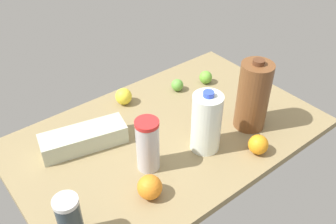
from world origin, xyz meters
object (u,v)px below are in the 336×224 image
object	(u,v)px
shaker_bottle	(70,220)
chocolate_milk_jug	(253,96)
milk_jug	(206,123)
lime_by_jug	(206,77)
tumbler_cup	(148,145)
orange_loose	(258,145)
lime_near_front	(177,85)
egg_carton	(84,138)
orange_far_back	(150,187)
lemon_beside_bowl	(124,96)

from	to	relation	value
shaker_bottle	chocolate_milk_jug	world-z (taller)	chocolate_milk_jug
milk_jug	lime_by_jug	bearing A→B (deg)	46.45
milk_jug	chocolate_milk_jug	world-z (taller)	chocolate_milk_jug
shaker_bottle	tumbler_cup	world-z (taller)	tumbler_cup
tumbler_cup	lime_by_jug	xyz separation A→B (cm)	(53.21, 27.41, -7.17)
milk_jug	orange_loose	world-z (taller)	milk_jug
lime_near_front	tumbler_cup	bearing A→B (deg)	-141.48
milk_jug	lime_by_jug	distance (cm)	45.46
milk_jug	tumbler_cup	size ratio (longest dim) A/B	1.23
egg_carton	chocolate_milk_jug	bearing A→B (deg)	-13.81
shaker_bottle	egg_carton	size ratio (longest dim) A/B	0.54
milk_jug	shaker_bottle	size ratio (longest dim) A/B	1.48
milk_jug	orange_far_back	bearing A→B (deg)	-168.31
milk_jug	lime_near_front	size ratio (longest dim) A/B	4.53
chocolate_milk_jug	milk_jug	bearing A→B (deg)	176.66
tumbler_cup	egg_carton	bearing A→B (deg)	117.96
chocolate_milk_jug	orange_far_back	distance (cm)	54.23
shaker_bottle	lemon_beside_bowl	distance (cm)	68.08
egg_carton	lime_by_jug	bearing A→B (deg)	16.74
chocolate_milk_jug	lime_by_jug	distance (cm)	36.29
milk_jug	shaker_bottle	distance (cm)	57.14
orange_loose	lime_near_front	size ratio (longest dim) A/B	1.34
shaker_bottle	lime_by_jug	world-z (taller)	shaker_bottle
orange_far_back	lime_near_front	distance (cm)	62.62
egg_carton	lime_by_jug	xyz separation A→B (cm)	(65.75, 3.79, -0.63)
shaker_bottle	lemon_beside_bowl	size ratio (longest dim) A/B	2.35
tumbler_cup	chocolate_milk_jug	xyz separation A→B (cm)	(45.51, -6.28, 3.91)
orange_far_back	lime_by_jug	bearing A→B (deg)	32.39
milk_jug	lemon_beside_bowl	world-z (taller)	milk_jug
chocolate_milk_jug	egg_carton	distance (cm)	66.12
egg_carton	lime_by_jug	size ratio (longest dim) A/B	5.24
chocolate_milk_jug	orange_far_back	bearing A→B (deg)	-174.76
egg_carton	lemon_beside_bowl	size ratio (longest dim) A/B	4.39
lime_by_jug	lemon_beside_bowl	distance (cm)	40.33
milk_jug	chocolate_milk_jug	xyz separation A→B (cm)	(23.04, -1.35, 2.38)
orange_loose	orange_far_back	bearing A→B (deg)	169.49
tumbler_cup	chocolate_milk_jug	size ratio (longest dim) A/B	0.68
shaker_bottle	egg_carton	bearing A→B (deg)	57.04
orange_loose	lemon_beside_bowl	bearing A→B (deg)	110.84
chocolate_milk_jug	orange_loose	xyz separation A→B (cm)	(-9.77, -12.90, -10.40)
tumbler_cup	egg_carton	size ratio (longest dim) A/B	0.64
milk_jug	orange_far_back	size ratio (longest dim) A/B	3.04
tumbler_cup	milk_jug	bearing A→B (deg)	-12.39
lime_by_jug	orange_far_back	bearing A→B (deg)	-147.61
tumbler_cup	orange_loose	bearing A→B (deg)	-28.23
chocolate_milk_jug	lime_by_jug	xyz separation A→B (cm)	(7.71, 33.69, -11.08)
tumbler_cup	lime_by_jug	bearing A→B (deg)	27.25
egg_carton	lemon_beside_bowl	distance (cm)	30.09
chocolate_milk_jug	lime_near_front	bearing A→B (deg)	100.22
shaker_bottle	orange_far_back	bearing A→B (deg)	-2.40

